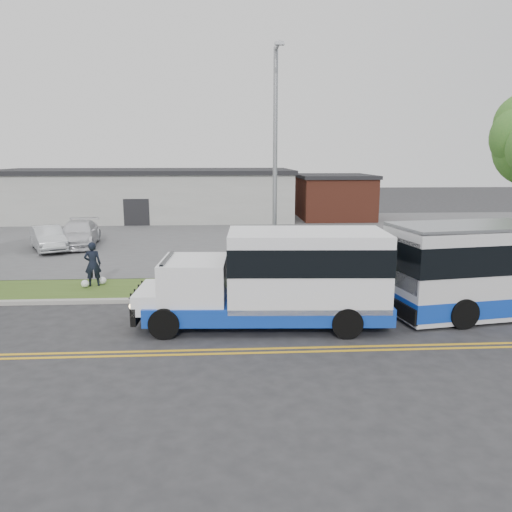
{
  "coord_description": "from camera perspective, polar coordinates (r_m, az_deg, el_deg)",
  "views": [
    {
      "loc": [
        1.01,
        -17.45,
        5.5
      ],
      "look_at": [
        2.18,
        1.87,
        1.6
      ],
      "focal_mm": 35.0,
      "sensor_mm": 36.0,
      "label": 1
    }
  ],
  "objects": [
    {
      "name": "ground",
      "position": [
        18.33,
        -6.5,
        -6.15
      ],
      "size": [
        140.0,
        140.0,
        0.0
      ],
      "primitive_type": "plane",
      "color": "#28282B",
      "rests_on": "ground"
    },
    {
      "name": "lane_line_north",
      "position": [
        14.71,
        -7.27,
        -10.64
      ],
      "size": [
        70.0,
        0.12,
        0.01
      ],
      "primitive_type": "cube",
      "color": "gold",
      "rests_on": "ground"
    },
    {
      "name": "lane_line_south",
      "position": [
        14.43,
        -7.35,
        -11.09
      ],
      "size": [
        70.0,
        0.12,
        0.01
      ],
      "primitive_type": "cube",
      "color": "gold",
      "rests_on": "ground"
    },
    {
      "name": "curb",
      "position": [
        19.36,
        -6.33,
        -4.95
      ],
      "size": [
        80.0,
        0.3,
        0.15
      ],
      "primitive_type": "cube",
      "color": "#9E9B93",
      "rests_on": "ground"
    },
    {
      "name": "verge",
      "position": [
        21.09,
        -6.1,
        -3.65
      ],
      "size": [
        80.0,
        3.3,
        0.1
      ],
      "primitive_type": "cube",
      "color": "#3C551C",
      "rests_on": "ground"
    },
    {
      "name": "parking_lot",
      "position": [
        34.9,
        -5.08,
        2.36
      ],
      "size": [
        80.0,
        25.0,
        0.1
      ],
      "primitive_type": "cube",
      "color": "#4C4C4F",
      "rests_on": "ground"
    },
    {
      "name": "commercial_building",
      "position": [
        45.12,
        -12.48,
        6.9
      ],
      "size": [
        25.4,
        10.4,
        4.35
      ],
      "color": "#9E9E99",
      "rests_on": "ground"
    },
    {
      "name": "brick_wing",
      "position": [
        44.62,
        8.9,
        6.7
      ],
      "size": [
        6.3,
        7.3,
        3.9
      ],
      "color": "brown",
      "rests_on": "ground"
    },
    {
      "name": "streetlight_near",
      "position": [
        20.28,
        2.21,
        10.63
      ],
      "size": [
        0.35,
        1.53,
        9.5
      ],
      "color": "gray",
      "rests_on": "verge"
    },
    {
      "name": "shuttle_bus",
      "position": [
        16.22,
        2.94,
        -2.26
      ],
      "size": [
        8.32,
        3.12,
        3.14
      ],
      "rotation": [
        0.0,
        0.0,
        -0.05
      ],
      "color": "#1039AD",
      "rests_on": "ground"
    },
    {
      "name": "pedestrian",
      "position": [
        22.0,
        -18.16,
        -0.88
      ],
      "size": [
        0.76,
        0.58,
        1.88
      ],
      "primitive_type": "imported",
      "rotation": [
        0.0,
        0.0,
        3.35
      ],
      "color": "black",
      "rests_on": "verge"
    },
    {
      "name": "parked_car_a",
      "position": [
        31.3,
        -22.69,
        1.88
      ],
      "size": [
        3.33,
        4.5,
        1.42
      ],
      "primitive_type": "imported",
      "rotation": [
        0.0,
        0.0,
        0.48
      ],
      "color": "silver",
      "rests_on": "parking_lot"
    },
    {
      "name": "parked_car_b",
      "position": [
        32.1,
        -19.6,
        2.41
      ],
      "size": [
        2.7,
        5.43,
        1.51
      ],
      "primitive_type": "imported",
      "rotation": [
        0.0,
        0.0,
        0.11
      ],
      "color": "silver",
      "rests_on": "parking_lot"
    },
    {
      "name": "grocery_bag_left",
      "position": [
        22.02,
        -18.95,
        -3.01
      ],
      "size": [
        0.32,
        0.32,
        0.32
      ],
      "primitive_type": "sphere",
      "color": "white",
      "rests_on": "verge"
    },
    {
      "name": "grocery_bag_right",
      "position": [
        22.34,
        -17.13,
        -2.69
      ],
      "size": [
        0.32,
        0.32,
        0.32
      ],
      "primitive_type": "sphere",
      "color": "white",
      "rests_on": "verge"
    }
  ]
}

